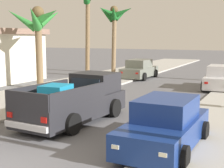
{
  "coord_description": "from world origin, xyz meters",
  "views": [
    {
      "loc": [
        6.21,
        -5.61,
        3.32
      ],
      "look_at": [
        -0.27,
        7.62,
        1.2
      ],
      "focal_mm": 52.45,
      "sensor_mm": 36.0,
      "label": 1
    }
  ],
  "objects_px": {
    "pickup_truck": "(76,101)",
    "car_left_near": "(139,70)",
    "car_left_mid": "(165,125)",
    "palm_tree_right_fore": "(114,19)",
    "car_right_near": "(221,78)",
    "palm_tree_left_mid": "(87,0)",
    "palm_tree_left_back": "(37,24)"
  },
  "relations": [
    {
      "from": "car_right_near",
      "to": "car_left_mid",
      "type": "bearing_deg",
      "value": -89.4
    },
    {
      "from": "car_right_near",
      "to": "palm_tree_left_back",
      "type": "relative_size",
      "value": 0.82
    },
    {
      "from": "pickup_truck",
      "to": "palm_tree_left_back",
      "type": "relative_size",
      "value": 1.01
    },
    {
      "from": "palm_tree_left_mid",
      "to": "car_right_near",
      "type": "bearing_deg",
      "value": -13.35
    },
    {
      "from": "car_left_near",
      "to": "palm_tree_left_mid",
      "type": "distance_m",
      "value": 7.41
    },
    {
      "from": "car_left_near",
      "to": "car_left_mid",
      "type": "bearing_deg",
      "value": -66.06
    },
    {
      "from": "car_left_near",
      "to": "palm_tree_left_back",
      "type": "relative_size",
      "value": 0.81
    },
    {
      "from": "car_right_near",
      "to": "car_left_mid",
      "type": "xyz_separation_m",
      "value": [
        0.13,
        -12.48,
        0.0
      ]
    },
    {
      "from": "car_left_mid",
      "to": "palm_tree_left_mid",
      "type": "bearing_deg",
      "value": 127.33
    },
    {
      "from": "car_left_mid",
      "to": "palm_tree_right_fore",
      "type": "height_order",
      "value": "palm_tree_right_fore"
    },
    {
      "from": "car_left_mid",
      "to": "palm_tree_left_mid",
      "type": "distance_m",
      "value": 19.94
    },
    {
      "from": "palm_tree_right_fore",
      "to": "palm_tree_left_mid",
      "type": "relative_size",
      "value": 0.79
    },
    {
      "from": "palm_tree_right_fore",
      "to": "palm_tree_left_back",
      "type": "distance_m",
      "value": 10.46
    },
    {
      "from": "car_left_near",
      "to": "palm_tree_right_fore",
      "type": "distance_m",
      "value": 6.17
    },
    {
      "from": "pickup_truck",
      "to": "car_left_near",
      "type": "xyz_separation_m",
      "value": [
        -2.71,
        13.81,
        -0.09
      ]
    },
    {
      "from": "palm_tree_left_mid",
      "to": "palm_tree_left_back",
      "type": "height_order",
      "value": "palm_tree_left_mid"
    },
    {
      "from": "pickup_truck",
      "to": "palm_tree_left_back",
      "type": "distance_m",
      "value": 9.63
    },
    {
      "from": "car_left_near",
      "to": "palm_tree_right_fore",
      "type": "height_order",
      "value": "palm_tree_right_fore"
    },
    {
      "from": "pickup_truck",
      "to": "car_right_near",
      "type": "relative_size",
      "value": 1.23
    },
    {
      "from": "car_right_near",
      "to": "palm_tree_right_fore",
      "type": "xyz_separation_m",
      "value": [
        -10.27,
        5.63,
        4.27
      ]
    },
    {
      "from": "car_left_mid",
      "to": "palm_tree_left_mid",
      "type": "xyz_separation_m",
      "value": [
        -11.59,
        15.2,
        5.68
      ]
    },
    {
      "from": "pickup_truck",
      "to": "palm_tree_left_mid",
      "type": "bearing_deg",
      "value": 118.75
    },
    {
      "from": "car_right_near",
      "to": "car_left_mid",
      "type": "relative_size",
      "value": 1.01
    },
    {
      "from": "car_left_near",
      "to": "car_right_near",
      "type": "distance_m",
      "value": 7.34
    },
    {
      "from": "car_left_mid",
      "to": "palm_tree_right_fore",
      "type": "bearing_deg",
      "value": 119.88
    },
    {
      "from": "car_left_mid",
      "to": "palm_tree_left_back",
      "type": "height_order",
      "value": "palm_tree_left_back"
    },
    {
      "from": "palm_tree_left_back",
      "to": "palm_tree_right_fore",
      "type": "bearing_deg",
      "value": 87.68
    },
    {
      "from": "car_right_near",
      "to": "palm_tree_left_mid",
      "type": "height_order",
      "value": "palm_tree_left_mid"
    },
    {
      "from": "car_left_near",
      "to": "car_left_mid",
      "type": "relative_size",
      "value": 1.0
    },
    {
      "from": "car_left_near",
      "to": "car_left_mid",
      "type": "distance_m",
      "value": 16.88
    },
    {
      "from": "pickup_truck",
      "to": "car_left_near",
      "type": "relative_size",
      "value": 1.24
    },
    {
      "from": "car_right_near",
      "to": "palm_tree_right_fore",
      "type": "height_order",
      "value": "palm_tree_right_fore"
    }
  ]
}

